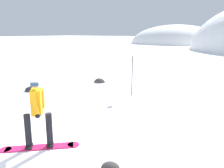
# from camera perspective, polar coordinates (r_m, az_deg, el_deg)

# --- Properties ---
(ground_plane) EXTENTS (300.00, 300.00, 0.00)m
(ground_plane) POSITION_cam_1_polar(r_m,az_deg,el_deg) (5.98, -17.33, -14.63)
(ground_plane) COLOR white
(ridge_peak_far) EXTENTS (21.91, 19.72, 9.06)m
(ridge_peak_far) POSITION_cam_1_polar(r_m,az_deg,el_deg) (59.63, 15.25, 9.48)
(ridge_peak_far) COLOR white
(ridge_peak_far) RESTS_ON ground
(snowboarder_main) EXTENTS (1.40, 1.36, 1.71)m
(snowboarder_main) POSITION_cam_1_polar(r_m,az_deg,el_deg) (5.65, -17.73, -6.15)
(snowboarder_main) COLOR #D11E5B
(snowboarder_main) RESTS_ON ground
(piste_marker_near) EXTENTS (0.20, 0.20, 1.76)m
(piste_marker_near) POSITION_cam_1_polar(r_m,az_deg,el_deg) (9.95, 4.94, 2.83)
(piste_marker_near) COLOR black
(piste_marker_near) RESTS_ON ground
(rock_dark) EXTENTS (0.63, 0.54, 0.44)m
(rock_dark) POSITION_cam_1_polar(r_m,az_deg,el_deg) (12.80, -3.06, 0.43)
(rock_dark) COLOR #4C4742
(rock_dark) RESTS_ON ground
(rock_small) EXTENTS (0.61, 0.51, 0.42)m
(rock_small) POSITION_cam_1_polar(r_m,az_deg,el_deg) (11.55, -19.19, -1.58)
(rock_small) COLOR #383333
(rock_small) RESTS_ON ground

